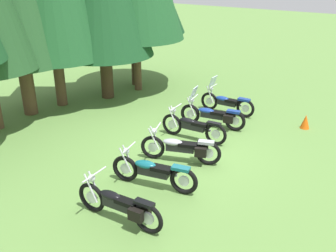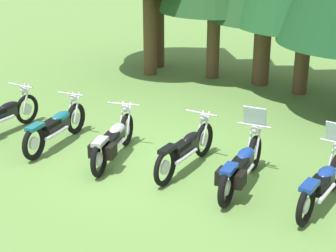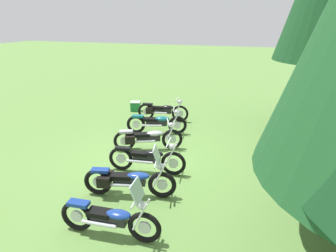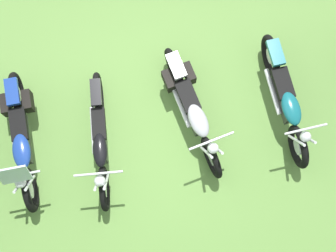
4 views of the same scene
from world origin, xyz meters
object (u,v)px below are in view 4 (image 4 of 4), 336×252
motorcycle_3 (100,140)px  motorcycle_2 (191,108)px  motorcycle_1 (285,99)px  motorcycle_4 (21,137)px

motorcycle_3 → motorcycle_2: bearing=104.9°
motorcycle_1 → motorcycle_3: bearing=-90.5°
motorcycle_1 → motorcycle_3: size_ratio=1.00×
motorcycle_2 → motorcycle_4: bearing=-101.2°
motorcycle_1 → motorcycle_4: 4.27m
motorcycle_1 → motorcycle_4: (4.21, 0.74, 0.00)m
motorcycle_3 → motorcycle_4: bearing=-97.3°
motorcycle_4 → motorcycle_2: bearing=89.1°
motorcycle_1 → motorcycle_2: motorcycle_1 is taller
motorcycle_2 → motorcycle_4: 2.75m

